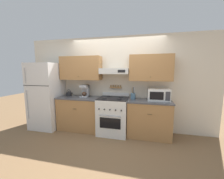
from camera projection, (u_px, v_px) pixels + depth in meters
ground_plane at (111, 137)px, 3.39m from camera, size 16.00×16.00×0.00m
wall_back at (115, 79)px, 3.77m from camera, size 5.20×0.46×2.55m
counter_left at (80, 113)px, 3.86m from camera, size 1.17×0.62×0.91m
counter_right at (149, 118)px, 3.42m from camera, size 1.05×0.62×0.91m
stove_range at (113, 115)px, 3.59m from camera, size 0.75×0.71×1.04m
refrigerator at (47, 96)px, 3.94m from camera, size 0.79×0.77×1.84m
tea_kettle at (69, 94)px, 3.94m from camera, size 0.20×0.16×0.19m
coffee_maker at (85, 91)px, 3.84m from camera, size 0.20×0.23×0.33m
microwave at (159, 94)px, 3.38m from camera, size 0.52×0.39×0.29m
utensil_crock at (133, 96)px, 3.51m from camera, size 0.12×0.12×0.31m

